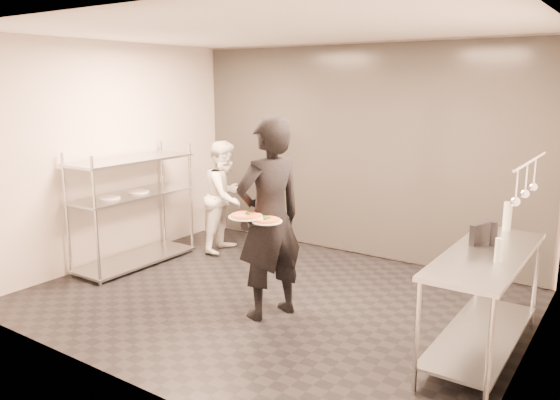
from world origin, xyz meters
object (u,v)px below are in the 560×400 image
Objects in this scene: salad_plate at (276,177)px; pizza_plate_near at (246,216)px; waiter at (270,219)px; bottle_dark at (494,234)px; pos_monitor at (480,234)px; bottle_clear at (499,250)px; chef at (225,196)px; pizza_plate_far at (267,220)px; prep_counter at (485,286)px; pass_rack at (133,205)px; bottle_green at (507,216)px.

pizza_plate_near is at bearing -89.52° from salad_plate.
bottle_dark is at bearing 126.90° from waiter.
pos_monitor is (1.84, 0.55, 0.02)m from waiter.
pos_monitor is 1.33× the size of bottle_clear.
chef is 3.83m from bottle_dark.
chef reaches higher than salad_plate.
chef is at bearing 161.22° from bottle_clear.
bottle_clear is at bearing 114.51° from waiter.
pos_monitor is 1.21× the size of bottle_dark.
bottle_dark reaches higher than pizza_plate_far.
prep_counter is 1.97m from pizza_plate_far.
prep_counter is 3.89m from chef.
pizza_plate_near is 1.20× the size of pizza_plate_far.
chef is at bearing 144.77° from salad_plate.
pass_rack is 5.61× the size of pizza_plate_far.
pass_rack is at bearing 177.31° from bottle_clear.
pizza_plate_far is (1.88, -1.64, 0.28)m from chef.
bottle_green reaches higher than pizza_plate_near.
salad_plate reaches higher than pizza_plate_near.
chef reaches higher than pos_monitor.
salad_plate is 2.24m from bottle_green.
bottle_clear is at bearing -3.60° from salad_plate.
pass_rack is 5.63× the size of salad_plate.
pos_monitor reaches higher than pizza_plate_near.
pizza_plate_far is 1.89m from pos_monitor.
pizza_plate_near is 2.22m from bottle_clear.
pos_monitor is at bearing -178.06° from bottle_dark.
waiter is 0.27m from pizza_plate_near.
bottle_green is at bearing 91.98° from prep_counter.
waiter is (-1.96, -0.34, 0.37)m from prep_counter.
bottle_clear reaches higher than pizza_plate_near.
waiter is at bearing -176.58° from bottle_clear.
pass_rack is 4.39m from bottle_green.
waiter is 9.42× the size of bottle_dark.
pass_rack is at bearing -159.39° from pos_monitor.
bottle_clear is 0.90× the size of bottle_dark.
pass_rack is at bearing 165.82° from pizza_plate_near.
prep_counter is at bearing -42.95° from pos_monitor.
pass_rack is 1.05× the size of chef.
bottle_dark is (1.84, 0.76, -0.02)m from pizza_plate_far.
pos_monitor is at bearing 8.38° from salad_plate.
chef is at bearing 138.88° from pizza_plate_far.
chef is at bearing 61.45° from pass_rack.
salad_plate is at bearing -177.96° from prep_counter.
pizza_plate_far reaches higher than prep_counter.
pass_rack is 4.69× the size of pizza_plate_near.
pizza_plate_far is 1.00× the size of salad_plate.
pizza_plate_near is (2.27, -0.57, 0.29)m from pass_rack.
waiter is (2.37, -0.33, 0.23)m from pass_rack.
bottle_clear is at bearing -81.27° from bottle_green.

